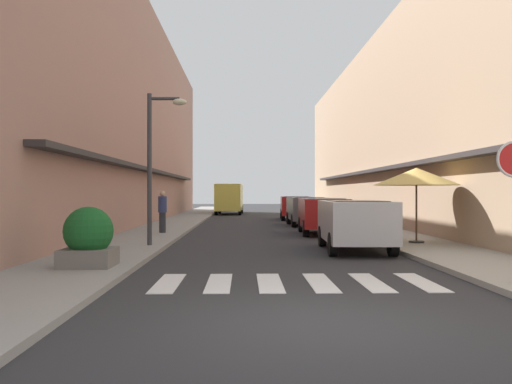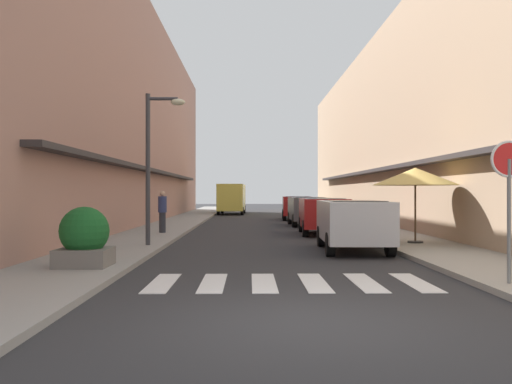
# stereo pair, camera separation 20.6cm
# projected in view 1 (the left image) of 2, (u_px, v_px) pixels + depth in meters

# --- Properties ---
(ground_plane) EXTENTS (110.30, 110.30, 0.00)m
(ground_plane) POSITION_uv_depth(u_px,v_px,m) (263.00, 227.00, 27.19)
(ground_plane) COLOR #2B2B2D
(sidewalk_left) EXTENTS (2.55, 70.19, 0.12)m
(sidewalk_left) POSITION_uv_depth(u_px,v_px,m) (171.00, 226.00, 27.09)
(sidewalk_left) COLOR gray
(sidewalk_left) RESTS_ON ground_plane
(sidewalk_right) EXTENTS (2.55, 70.19, 0.12)m
(sidewalk_right) POSITION_uv_depth(u_px,v_px,m) (355.00, 225.00, 27.29)
(sidewalk_right) COLOR #9E998E
(sidewalk_right) RESTS_ON ground_plane
(building_row_left) EXTENTS (5.50, 47.12, 11.63)m
(building_row_left) POSITION_uv_depth(u_px,v_px,m) (103.00, 114.00, 28.52)
(building_row_left) COLOR #A87A6B
(building_row_left) RESTS_ON ground_plane
(building_row_right) EXTENTS (5.50, 47.12, 10.03)m
(building_row_right) POSITION_uv_depth(u_px,v_px,m) (420.00, 130.00, 28.89)
(building_row_right) COLOR tan
(building_row_right) RESTS_ON ground_plane
(crosswalk) EXTENTS (5.20, 2.20, 0.01)m
(crosswalk) POSITION_uv_depth(u_px,v_px,m) (295.00, 283.00, 10.23)
(crosswalk) COLOR silver
(crosswalk) RESTS_ON ground_plane
(parked_car_near) EXTENTS (1.95, 4.23, 1.47)m
(parked_car_near) POSITION_uv_depth(u_px,v_px,m) (355.00, 219.00, 15.79)
(parked_car_near) COLOR silver
(parked_car_near) RESTS_ON ground_plane
(parked_car_mid) EXTENTS (1.95, 4.18, 1.47)m
(parked_car_mid) POSITION_uv_depth(u_px,v_px,m) (323.00, 212.00, 22.16)
(parked_car_mid) COLOR maroon
(parked_car_mid) RESTS_ON ground_plane
(parked_car_far) EXTENTS (1.82, 4.12, 1.47)m
(parked_car_far) POSITION_uv_depth(u_px,v_px,m) (307.00, 208.00, 27.93)
(parked_car_far) COLOR #4C5156
(parked_car_far) RESTS_ON ground_plane
(parked_car_distant) EXTENTS (1.98, 4.41, 1.47)m
(parked_car_distant) POSITION_uv_depth(u_px,v_px,m) (295.00, 205.00, 34.16)
(parked_car_distant) COLOR maroon
(parked_car_distant) RESTS_ON ground_plane
(delivery_van) EXTENTS (2.15, 5.46, 2.37)m
(delivery_van) POSITION_uv_depth(u_px,v_px,m) (229.00, 196.00, 42.86)
(delivery_van) COLOR #D8CC4C
(delivery_van) RESTS_ON ground_plane
(street_lamp) EXTENTS (1.19, 0.28, 4.56)m
(street_lamp) POSITION_uv_depth(u_px,v_px,m) (157.00, 151.00, 16.41)
(street_lamp) COLOR #38383D
(street_lamp) RESTS_ON sidewalk_left
(cafe_umbrella) EXTENTS (2.67, 2.67, 2.36)m
(cafe_umbrella) POSITION_uv_depth(u_px,v_px,m) (416.00, 177.00, 17.18)
(cafe_umbrella) COLOR #262626
(cafe_umbrella) RESTS_ON sidewalk_right
(planter_corner) EXTENTS (1.09, 1.09, 1.28)m
(planter_corner) POSITION_uv_depth(u_px,v_px,m) (88.00, 239.00, 11.64)
(planter_corner) COLOR slate
(planter_corner) RESTS_ON sidewalk_left
(pedestrian_walking_near) EXTENTS (0.34, 0.34, 1.65)m
(pedestrian_walking_near) POSITION_uv_depth(u_px,v_px,m) (163.00, 211.00, 21.45)
(pedestrian_walking_near) COLOR #282B33
(pedestrian_walking_near) RESTS_ON sidewalk_left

